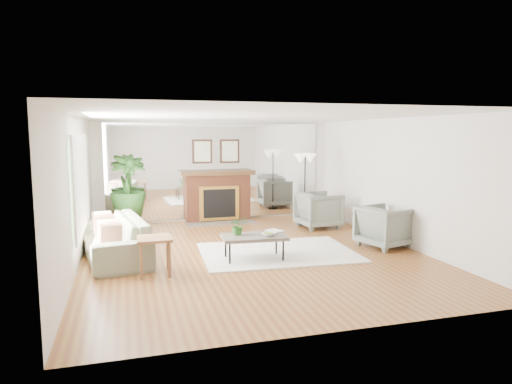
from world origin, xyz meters
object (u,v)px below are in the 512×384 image
object	(u,v)px
fireplace	(218,195)
sofa	(114,238)
coffee_table	(254,237)
potted_ficus	(128,189)
armchair_back	(319,210)
armchair_front	(385,226)
floor_lamp	(305,164)
side_table	(155,243)

from	to	relation	value
fireplace	sofa	distance (m)	3.76
coffee_table	potted_ficus	distance (m)	4.10
armchair_back	armchair_front	xyz separation A→B (m)	(0.49, -2.05, -0.01)
sofa	armchair_front	size ratio (longest dim) A/B	2.75
fireplace	coffee_table	bearing A→B (deg)	-91.64
coffee_table	floor_lamp	distance (m)	3.52
coffee_table	armchair_front	world-z (taller)	armchair_front
potted_ficus	side_table	bearing A→B (deg)	-84.75
potted_ficus	coffee_table	bearing A→B (deg)	-59.53
sofa	side_table	xyz separation A→B (m)	(0.64, -1.25, 0.14)
coffee_table	armchair_back	bearing A→B (deg)	45.73
armchair_front	potted_ficus	size ratio (longest dim) A/B	0.52
sofa	armchair_front	bearing A→B (deg)	73.44
fireplace	coffee_table	size ratio (longest dim) A/B	1.79
sofa	armchair_back	bearing A→B (deg)	97.84
fireplace	side_table	xyz separation A→B (m)	(-1.81, -4.08, -0.16)
armchair_back	side_table	bearing A→B (deg)	119.44
coffee_table	side_table	world-z (taller)	side_table
fireplace	sofa	xyz separation A→B (m)	(-2.45, -2.83, -0.30)
potted_ficus	armchair_back	bearing A→B (deg)	-15.96
fireplace	armchair_front	xyz separation A→B (m)	(2.60, -3.49, -0.25)
fireplace	side_table	size ratio (longest dim) A/B	3.43
coffee_table	sofa	size ratio (longest dim) A/B	0.47
armchair_front	floor_lamp	distance (m)	2.76
sofa	armchair_front	xyz separation A→B (m)	(5.05, -0.66, 0.05)
potted_ficus	floor_lamp	world-z (taller)	floor_lamp
fireplace	sofa	bearing A→B (deg)	-130.86
floor_lamp	armchair_front	bearing A→B (deg)	-74.48
armchair_back	side_table	xyz separation A→B (m)	(-3.93, -2.64, 0.08)
coffee_table	side_table	distance (m)	1.75
fireplace	armchair_back	size ratio (longest dim) A/B	2.23
fireplace	coffee_table	distance (m)	3.73
armchair_front	potted_ficus	world-z (taller)	potted_ficus
coffee_table	fireplace	bearing A→B (deg)	88.36
fireplace	floor_lamp	bearing A→B (deg)	-28.43
floor_lamp	sofa	bearing A→B (deg)	-157.67
armchair_back	armchair_front	distance (m)	2.11
side_table	potted_ficus	world-z (taller)	potted_ficus
sofa	side_table	world-z (taller)	sofa
fireplace	armchair_back	distance (m)	2.57
sofa	floor_lamp	size ratio (longest dim) A/B	1.42
armchair_back	potted_ficus	xyz separation A→B (m)	(-4.28, 1.23, 0.49)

